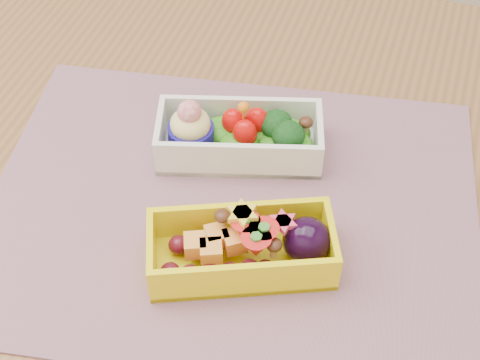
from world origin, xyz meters
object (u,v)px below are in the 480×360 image
(table, at_px, (259,251))
(bento_yellow, at_px, (246,248))
(bento_white, at_px, (239,136))
(placemat, at_px, (231,207))

(table, distance_m, bento_yellow, 0.15)
(bento_yellow, bearing_deg, table, 74.61)
(bento_white, bearing_deg, table, -65.34)
(table, bearing_deg, placemat, -129.11)
(table, distance_m, placemat, 0.11)
(table, relative_size, placemat, 2.48)
(table, xyz_separation_m, bento_white, (-0.04, 0.05, 0.13))
(table, height_order, bento_yellow, bento_yellow)
(table, relative_size, bento_yellow, 6.53)
(placemat, height_order, bento_yellow, bento_yellow)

